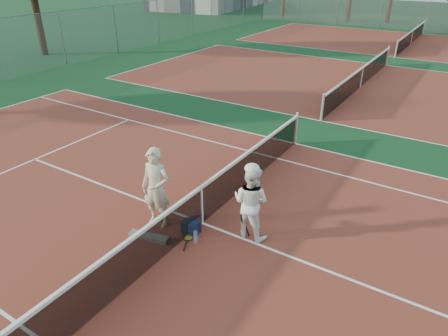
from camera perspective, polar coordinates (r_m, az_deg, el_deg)
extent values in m
plane|color=#0E3519|center=(9.57, -3.14, -7.88)|extent=(130.00, 130.00, 0.00)
cube|color=maroon|center=(9.57, -3.14, -7.86)|extent=(23.77, 10.97, 0.01)
cube|color=maroon|center=(21.07, 18.87, 10.87)|extent=(23.77, 10.97, 0.01)
cube|color=maroon|center=(34.07, 25.08, 15.76)|extent=(23.77, 10.97, 0.01)
imported|color=beige|center=(9.15, -9.66, -2.85)|extent=(0.77, 0.57, 1.94)
imported|color=white|center=(8.74, 3.86, -4.86)|extent=(0.85, 0.67, 1.73)
cube|color=black|center=(9.20, -4.82, -8.44)|extent=(0.39, 0.28, 0.30)
cube|color=black|center=(9.31, -4.08, -8.02)|extent=(0.39, 0.40, 0.27)
cube|color=slate|center=(9.21, -10.68, -9.63)|extent=(0.95, 0.43, 0.10)
cylinder|color=silver|center=(8.89, -4.09, -9.85)|extent=(0.09, 0.09, 0.30)
cylinder|color=#382314|center=(29.50, -25.21, 19.52)|extent=(0.44, 0.44, 5.27)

